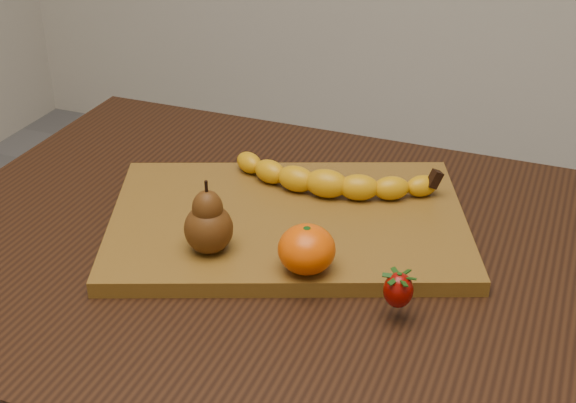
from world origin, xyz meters
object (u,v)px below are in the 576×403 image
at_px(pear, 208,217).
at_px(mandarin, 307,249).
at_px(table, 308,315).
at_px(cutting_board, 288,222).

height_order(pear, mandarin, pear).
bearing_deg(table, cutting_board, 136.90).
relative_size(table, pear, 11.06).
height_order(table, pear, pear).
bearing_deg(cutting_board, pear, -139.32).
bearing_deg(cutting_board, table, -64.77).
xyz_separation_m(cutting_board, pear, (-0.06, -0.11, 0.06)).
xyz_separation_m(cutting_board, mandarin, (0.06, -0.11, 0.04)).
height_order(cutting_board, mandarin, mandarin).
distance_m(table, cutting_board, 0.12).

